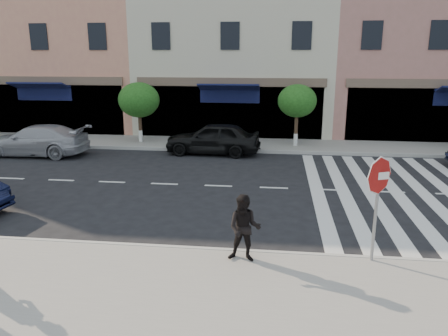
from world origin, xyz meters
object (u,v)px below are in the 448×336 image
(stop_sign, at_px, (378,186))
(car_far_left, at_px, (36,140))
(walker, at_px, (244,228))
(car_far_mid, at_px, (213,138))

(stop_sign, relative_size, car_far_left, 0.49)
(stop_sign, distance_m, walker, 3.03)
(stop_sign, xyz_separation_m, car_far_left, (-13.34, 9.51, -1.20))
(car_far_left, relative_size, car_far_mid, 1.10)
(car_far_mid, bearing_deg, car_far_left, -78.35)
(walker, height_order, car_far_mid, walker)
(walker, bearing_deg, car_far_mid, 106.51)
(stop_sign, height_order, car_far_left, stop_sign)
(walker, distance_m, car_far_left, 14.39)
(walker, relative_size, car_far_left, 0.32)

